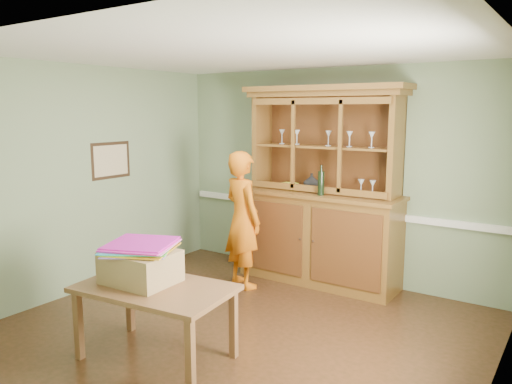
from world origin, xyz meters
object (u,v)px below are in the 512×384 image
Objects in this scene: dining_table at (155,295)px; cardboard_box at (141,267)px; china_hutch at (320,215)px; person at (243,219)px.

cardboard_box reaches higher than dining_table.
china_hutch reaches higher than person.
cardboard_box is (-0.17, 0.01, 0.22)m from dining_table.
person is (-0.27, 1.93, 0.04)m from cardboard_box.
dining_table is 2.01m from person.
cardboard_box is 0.36× the size of person.
dining_table is (-0.26, -2.62, -0.27)m from china_hutch.
person is at bearing 96.81° from dining_table.
dining_table is 0.84× the size of person.
person reaches higher than dining_table.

